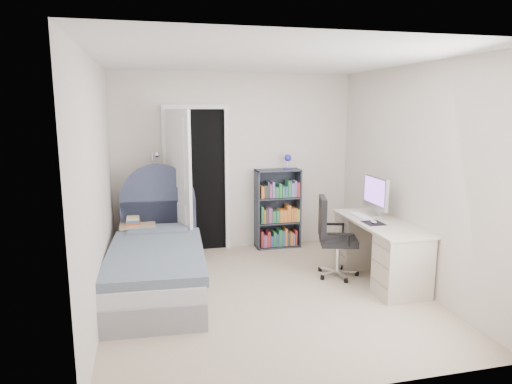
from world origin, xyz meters
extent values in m
cube|color=tan|center=(0.00, 0.00, -0.03)|extent=(3.40, 3.60, 0.05)
cube|color=white|center=(0.00, 0.00, 2.52)|extent=(3.40, 3.60, 0.05)
cube|color=beige|center=(0.00, 1.82, 1.25)|extent=(3.40, 0.05, 2.50)
cube|color=beige|center=(0.00, -1.82, 1.25)|extent=(3.40, 0.05, 2.50)
cube|color=beige|center=(-1.72, 0.00, 1.25)|extent=(0.05, 3.60, 2.50)
cube|color=beige|center=(1.72, 0.00, 1.25)|extent=(0.05, 3.60, 2.50)
cube|color=black|center=(-0.55, 1.80, 1.00)|extent=(0.80, 0.01, 2.00)
cube|color=white|center=(-0.98, 1.77, 1.00)|extent=(0.06, 0.06, 2.00)
cube|color=white|center=(-0.12, 1.77, 1.00)|extent=(0.06, 0.06, 2.00)
cube|color=white|center=(-0.55, 1.77, 2.03)|extent=(0.92, 0.06, 0.06)
cube|color=white|center=(-0.83, 1.39, 1.00)|extent=(0.28, 0.77, 2.00)
cube|color=gray|center=(-1.16, 0.35, 0.13)|extent=(1.10, 2.11, 0.27)
cube|color=silver|center=(-1.16, 0.35, 0.34)|extent=(1.07, 2.06, 0.16)
cube|color=slate|center=(-1.17, 0.25, 0.46)|extent=(1.12, 1.80, 0.10)
cube|color=slate|center=(-1.12, 1.09, 0.48)|extent=(0.75, 0.45, 0.12)
cube|color=#3B415B|center=(-1.10, 1.42, 0.41)|extent=(0.98, 0.12, 0.82)
cylinder|color=#3B415B|center=(-1.10, 1.42, 0.82)|extent=(0.98, 0.12, 0.97)
cylinder|color=tan|center=(-1.56, 1.15, 0.28)|extent=(0.04, 0.04, 0.55)
cylinder|color=tan|center=(-1.56, 1.53, 0.28)|extent=(0.04, 0.04, 0.55)
cylinder|color=tan|center=(-1.18, 1.15, 0.28)|extent=(0.04, 0.04, 0.55)
cylinder|color=tan|center=(-1.18, 1.53, 0.28)|extent=(0.04, 0.04, 0.55)
cube|color=tan|center=(-1.37, 1.34, 0.54)|extent=(0.44, 0.44, 0.03)
cube|color=tan|center=(-1.37, 1.34, 0.19)|extent=(0.40, 0.40, 0.02)
cube|color=#B24C33|center=(-1.43, 1.34, 0.57)|extent=(0.18, 0.24, 0.03)
cube|color=#3F598C|center=(-1.43, 1.34, 0.60)|extent=(0.17, 0.23, 0.03)
cube|color=#D8CC7F|center=(-1.43, 1.34, 0.63)|extent=(0.16, 0.22, 0.03)
cylinder|color=silver|center=(-1.15, 1.70, 0.01)|extent=(0.21, 0.21, 0.02)
cylinder|color=silver|center=(-1.15, 1.70, 0.72)|extent=(0.02, 0.02, 1.42)
sphere|color=silver|center=(-1.08, 1.66, 1.40)|extent=(0.08, 0.08, 0.08)
cube|color=#323844|center=(0.29, 1.66, 0.57)|extent=(0.02, 0.28, 1.15)
cube|color=#323844|center=(0.91, 1.66, 0.57)|extent=(0.02, 0.28, 1.15)
cube|color=#323844|center=(0.60, 1.66, 1.14)|extent=(0.64, 0.28, 0.02)
cube|color=#323844|center=(0.60, 1.66, 0.01)|extent=(0.64, 0.28, 0.02)
cube|color=#323844|center=(0.60, 1.80, 0.57)|extent=(0.64, 0.01, 1.15)
cube|color=#323844|center=(0.60, 1.66, 0.37)|extent=(0.60, 0.26, 0.02)
cube|color=#323844|center=(0.60, 1.66, 0.73)|extent=(0.60, 0.26, 0.02)
cylinder|color=#2B27AA|center=(0.74, 1.66, 1.16)|extent=(0.11, 0.11, 0.02)
cylinder|color=silver|center=(0.74, 1.66, 1.23)|extent=(0.01, 0.01, 0.15)
sphere|color=#2B27AA|center=(0.74, 1.63, 1.31)|extent=(0.10, 0.10, 0.10)
cube|color=#B23333|center=(0.35, 1.64, 0.15)|extent=(0.03, 0.19, 0.24)
cube|color=#994C7F|center=(0.40, 1.64, 0.12)|extent=(0.05, 0.19, 0.18)
cube|color=#B23333|center=(0.45, 1.64, 0.14)|extent=(0.04, 0.19, 0.23)
cube|color=#335999|center=(0.49, 1.64, 0.11)|extent=(0.04, 0.19, 0.16)
cube|color=#337F4C|center=(0.54, 1.64, 0.14)|extent=(0.04, 0.19, 0.22)
cube|color=#335999|center=(0.58, 1.64, 0.12)|extent=(0.03, 0.19, 0.18)
cube|color=#337F4C|center=(0.62, 1.64, 0.15)|extent=(0.05, 0.19, 0.24)
cube|color=#335999|center=(0.67, 1.64, 0.14)|extent=(0.03, 0.19, 0.22)
cube|color=orange|center=(0.71, 1.64, 0.16)|extent=(0.03, 0.19, 0.26)
cube|color=#3F3F3F|center=(0.75, 1.64, 0.13)|extent=(0.04, 0.19, 0.20)
cube|color=orange|center=(0.79, 1.64, 0.13)|extent=(0.04, 0.19, 0.20)
cube|color=#7F72B2|center=(0.83, 1.64, 0.11)|extent=(0.02, 0.19, 0.17)
cube|color=#B23333|center=(0.86, 1.64, 0.14)|extent=(0.03, 0.19, 0.22)
cube|color=#337F4C|center=(0.35, 1.64, 0.51)|extent=(0.04, 0.19, 0.24)
cube|color=orange|center=(0.38, 1.64, 0.49)|extent=(0.02, 0.19, 0.20)
cube|color=#3F3F3F|center=(0.42, 1.64, 0.50)|extent=(0.03, 0.19, 0.22)
cube|color=#994C7F|center=(0.47, 1.64, 0.49)|extent=(0.05, 0.19, 0.22)
cube|color=#337F4C|center=(0.52, 1.64, 0.47)|extent=(0.05, 0.19, 0.17)
cube|color=#337F4C|center=(0.58, 1.64, 0.47)|extent=(0.05, 0.19, 0.17)
cube|color=orange|center=(0.64, 1.64, 0.48)|extent=(0.05, 0.19, 0.18)
cube|color=orange|center=(0.69, 1.64, 0.48)|extent=(0.05, 0.19, 0.18)
cube|color=orange|center=(0.75, 1.64, 0.51)|extent=(0.05, 0.19, 0.24)
cube|color=orange|center=(0.79, 1.64, 0.48)|extent=(0.03, 0.19, 0.19)
cube|color=orange|center=(0.84, 1.64, 0.48)|extent=(0.04, 0.19, 0.19)
cube|color=#D8BF4C|center=(0.88, 1.64, 0.48)|extent=(0.04, 0.19, 0.18)
cube|color=orange|center=(0.35, 1.64, 0.84)|extent=(0.04, 0.19, 0.17)
cube|color=#3F3F3F|center=(0.40, 1.64, 0.84)|extent=(0.04, 0.19, 0.18)
cube|color=#3F3F3F|center=(0.44, 1.64, 0.87)|extent=(0.02, 0.19, 0.23)
cube|color=#994C7F|center=(0.47, 1.64, 0.85)|extent=(0.03, 0.19, 0.20)
cube|color=#7F72B2|center=(0.51, 1.64, 0.87)|extent=(0.03, 0.19, 0.23)
cube|color=#337F4C|center=(0.56, 1.64, 0.83)|extent=(0.06, 0.19, 0.15)
cube|color=#337F4C|center=(0.61, 1.64, 0.85)|extent=(0.04, 0.19, 0.19)
cube|color=#337F4C|center=(0.66, 1.64, 0.83)|extent=(0.04, 0.19, 0.16)
cube|color=#335999|center=(0.70, 1.64, 0.83)|extent=(0.04, 0.19, 0.16)
cube|color=#337F4C|center=(0.75, 1.64, 0.87)|extent=(0.05, 0.19, 0.24)
cube|color=#7F72B2|center=(0.80, 1.64, 0.85)|extent=(0.04, 0.19, 0.20)
cube|color=#7F72B2|center=(0.84, 1.64, 0.87)|extent=(0.02, 0.19, 0.23)
cube|color=#B23333|center=(0.88, 1.64, 0.86)|extent=(0.04, 0.19, 0.21)
cube|color=beige|center=(1.41, 0.13, 0.69)|extent=(0.58, 1.46, 0.03)
cube|color=beige|center=(1.41, -0.39, 0.34)|extent=(0.54, 0.39, 0.68)
cube|color=beige|center=(1.41, 0.64, 0.34)|extent=(0.54, 0.39, 0.68)
cube|color=silver|center=(1.51, 0.42, 0.72)|extent=(0.16, 0.16, 0.01)
cube|color=silver|center=(1.53, 0.42, 0.83)|extent=(0.03, 0.06, 0.21)
cube|color=silver|center=(1.49, 0.42, 1.00)|extent=(0.04, 0.54, 0.39)
cube|color=#995ADB|center=(1.46, 0.42, 1.02)|extent=(0.00, 0.49, 0.31)
cube|color=white|center=(1.29, 0.42, 0.72)|extent=(0.13, 0.39, 0.02)
cube|color=black|center=(1.29, 0.08, 0.71)|extent=(0.21, 0.25, 0.00)
ellipsoid|color=white|center=(1.29, 0.08, 0.73)|extent=(0.06, 0.10, 0.03)
cube|color=silver|center=(1.10, 0.32, 0.05)|extent=(0.25, 0.10, 0.02)
cylinder|color=black|center=(1.22, 0.29, 0.03)|extent=(0.06, 0.06, 0.05)
cube|color=silver|center=(1.05, 0.46, 0.05)|extent=(0.17, 0.23, 0.02)
cylinder|color=black|center=(1.12, 0.56, 0.03)|extent=(0.06, 0.06, 0.05)
cube|color=silver|center=(0.91, 0.45, 0.05)|extent=(0.18, 0.22, 0.02)
cylinder|color=black|center=(0.84, 0.55, 0.03)|extent=(0.06, 0.06, 0.05)
cube|color=silver|center=(0.87, 0.32, 0.05)|extent=(0.25, 0.12, 0.02)
cylinder|color=black|center=(0.76, 0.27, 0.03)|extent=(0.06, 0.06, 0.05)
cube|color=silver|center=(0.99, 0.24, 0.05)|extent=(0.04, 0.25, 0.02)
cylinder|color=black|center=(0.99, 0.12, 0.03)|extent=(0.06, 0.06, 0.05)
cylinder|color=silver|center=(0.98, 0.36, 0.24)|extent=(0.05, 0.05, 0.37)
cube|color=black|center=(0.98, 0.36, 0.44)|extent=(0.53, 0.53, 0.08)
cube|color=black|center=(0.80, 0.41, 0.73)|extent=(0.17, 0.39, 0.49)
cube|color=black|center=(0.90, 0.14, 0.59)|extent=(0.27, 0.11, 0.03)
cube|color=black|center=(1.03, 0.58, 0.59)|extent=(0.27, 0.11, 0.03)
camera|label=1|loc=(-1.22, -4.56, 2.03)|focal=32.00mm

